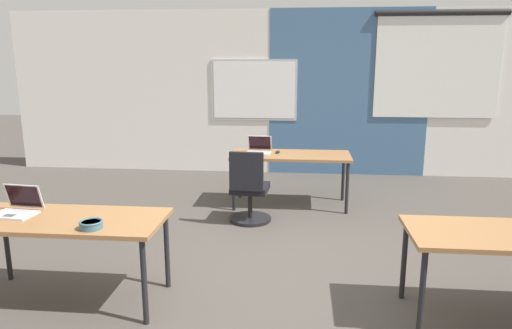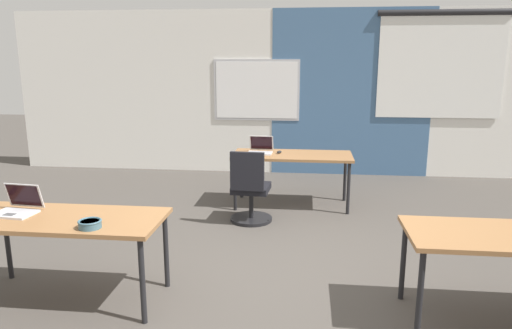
{
  "view_description": "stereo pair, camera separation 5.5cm",
  "coord_description": "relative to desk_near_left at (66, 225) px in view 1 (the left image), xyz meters",
  "views": [
    {
      "loc": [
        0.14,
        -4.03,
        1.97
      ],
      "look_at": [
        -0.31,
        0.5,
        0.95
      ],
      "focal_mm": 32.95,
      "sensor_mm": 36.0,
      "label": 1
    },
    {
      "loc": [
        0.19,
        -4.03,
        1.97
      ],
      "look_at": [
        -0.31,
        0.5,
        0.95
      ],
      "focal_mm": 32.95,
      "sensor_mm": 36.0,
      "label": 2
    }
  ],
  "objects": [
    {
      "name": "desk_far_center",
      "position": [
        1.75,
        2.8,
        0.0
      ],
      "size": [
        1.6,
        0.7,
        0.72
      ],
      "color": "olive",
      "rests_on": "ground"
    },
    {
      "name": "laptop_far_left",
      "position": [
        1.31,
        2.84,
        0.11
      ],
      "size": [
        0.35,
        0.32,
        0.23
      ],
      "rotation": [
        0.0,
        0.0,
        -0.05
      ],
      "color": "silver",
      "rests_on": "desk_far_center"
    },
    {
      "name": "laptop_near_left_end",
      "position": [
        -0.44,
        0.06,
        0.11
      ],
      "size": [
        0.36,
        0.32,
        0.23
      ],
      "rotation": [
        0.0,
        0.0,
        -0.1
      ],
      "color": "silver",
      "rests_on": "desk_near_left"
    },
    {
      "name": "chair_far_left",
      "position": [
        1.27,
        2.04,
        -0.28
      ],
      "size": [
        0.52,
        0.55,
        0.92
      ],
      "rotation": [
        0.0,
        0.0,
        3.07
      ],
      "color": "black",
      "rests_on": "ground"
    },
    {
      "name": "mouse_far_left",
      "position": [
        1.57,
        2.84,
        0.08
      ],
      "size": [
        0.09,
        0.11,
        0.03
      ],
      "color": "black",
      "rests_on": "desk_far_center"
    },
    {
      "name": "back_wall_assembly",
      "position": [
        1.79,
        4.8,
        0.75
      ],
      "size": [
        10.0,
        0.27,
        2.8
      ],
      "color": "silver",
      "rests_on": "ground"
    },
    {
      "name": "snack_bowl",
      "position": [
        0.32,
        -0.22,
        0.1
      ],
      "size": [
        0.18,
        0.18,
        0.06
      ],
      "color": "#3D6070",
      "rests_on": "desk_near_left"
    },
    {
      "name": "desk_near_left",
      "position": [
        0.0,
        0.0,
        0.0
      ],
      "size": [
        1.6,
        0.7,
        0.72
      ],
      "color": "olive",
      "rests_on": "ground"
    },
    {
      "name": "ground_plane",
      "position": [
        1.75,
        0.6,
        -0.66
      ],
      "size": [
        24.0,
        24.0,
        0.0
      ],
      "color": "#47423D"
    }
  ]
}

